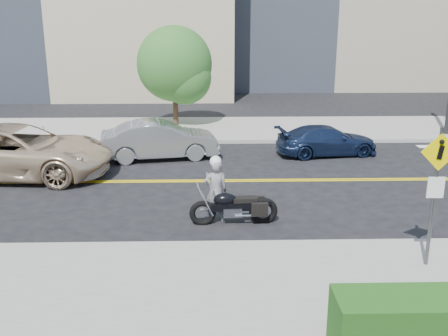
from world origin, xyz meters
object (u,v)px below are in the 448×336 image
Objects in this scene: motorcycle at (234,199)px; motorcyclist at (216,189)px; parked_car_blue at (327,140)px; pedestrian_sign at (436,184)px; suv at (18,151)px; parked_car_silver at (160,140)px.

motorcyclist is at bearing 160.32° from motorcycle.
motorcycle is 0.57× the size of parked_car_blue.
pedestrian_sign is 0.48× the size of suv.
parked_car_silver is at bearing 108.03° from motorcycle.
motorcycle is 8.25m from suv.
motorcycle is 6.87m from parked_car_silver.
pedestrian_sign is 5.01m from motorcycle.
motorcycle is at bearing -116.66° from suv.
parked_car_blue is (4.35, 6.63, -0.34)m from motorcyclist.
parked_car_silver reaches higher than motorcycle.
parked_car_silver is (4.53, 2.11, -0.15)m from suv.
pedestrian_sign is 0.77× the size of parked_car_blue.
pedestrian_sign reaches higher than parked_car_silver.
motorcycle is at bearing -168.38° from parked_car_silver.
parked_car_silver is 6.40m from parked_car_blue.
motorcycle reaches higher than parked_car_blue.
pedestrian_sign is 5.42m from motorcyclist.
suv is 1.60× the size of parked_car_blue.
motorcyclist reaches higher than parked_car_silver.
motorcycle is 7.80m from parked_car_blue.
pedestrian_sign is 1.66× the size of motorcyclist.
parked_car_silver is at bearing 125.59° from pedestrian_sign.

